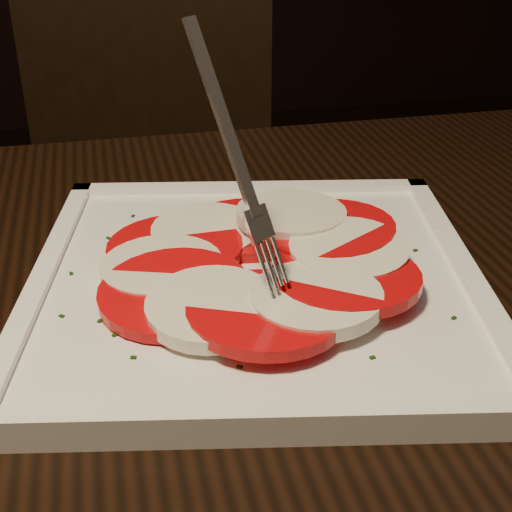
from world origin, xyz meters
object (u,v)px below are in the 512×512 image
(plate, at_px, (256,283))
(fork, at_px, (224,152))
(table, at_px, (315,419))
(chair, at_px, (146,199))

(plate, relative_size, fork, 2.02)
(table, relative_size, plate, 3.75)
(plate, distance_m, fork, 0.11)
(table, height_order, plate, plate)
(chair, bearing_deg, table, -69.96)
(chair, distance_m, plate, 0.72)
(table, bearing_deg, chair, 95.86)
(table, distance_m, fork, 0.23)
(chair, bearing_deg, fork, -75.01)
(table, height_order, chair, chair)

